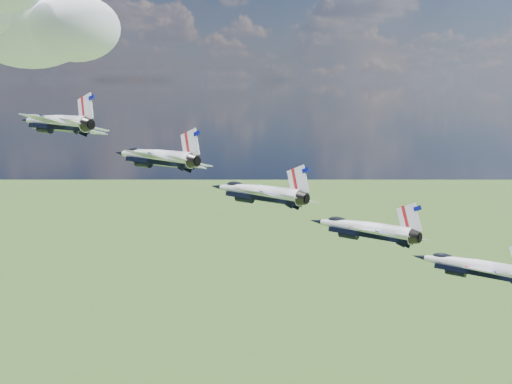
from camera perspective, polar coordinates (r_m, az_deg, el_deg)
cloud_far at (r=243.18m, az=-17.98°, el=14.91°), size 65.25×51.27×25.64m
jet_0 at (r=74.21m, az=-17.53°, el=5.94°), size 12.63×15.27×6.30m
jet_1 at (r=70.38m, az=-9.10°, el=3.13°), size 12.63×15.27×6.30m
jet_2 at (r=68.41m, az=0.00°, el=0.00°), size 12.63×15.27×6.30m
jet_3 at (r=68.43m, az=9.36°, el=-3.22°), size 12.63×15.27×6.30m
jet_4 at (r=70.47m, az=18.51°, el=-6.25°), size 12.63×15.27×6.30m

